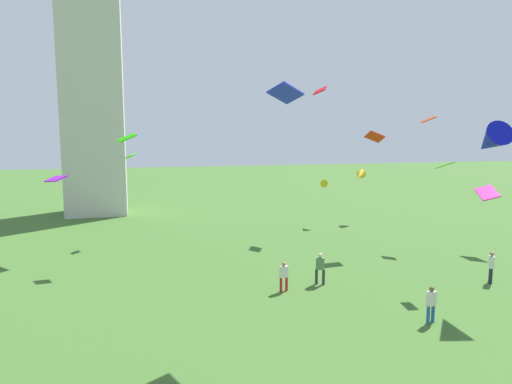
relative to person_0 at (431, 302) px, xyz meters
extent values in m
cylinder|color=#235693|center=(0.17, 0.06, -0.55)|extent=(0.15, 0.15, 0.81)
cylinder|color=#235693|center=(-0.17, -0.06, -0.55)|extent=(0.15, 0.15, 0.81)
cube|color=silver|center=(0.00, 0.00, 0.18)|extent=(0.50, 0.39, 0.64)
sphere|color=brown|center=(0.00, 0.00, 0.61)|extent=(0.24, 0.24, 0.24)
cylinder|color=red|center=(-5.17, 5.54, -0.57)|extent=(0.15, 0.15, 0.78)
cylinder|color=red|center=(-4.83, 5.62, -0.57)|extent=(0.15, 0.15, 0.78)
cube|color=silver|center=(-5.00, 5.58, 0.14)|extent=(0.47, 0.34, 0.62)
sphere|color=#A37556|center=(-5.00, 5.58, 0.56)|extent=(0.23, 0.23, 0.23)
cylinder|color=#1E2333|center=(6.73, 3.52, -0.52)|extent=(0.16, 0.16, 0.87)
cylinder|color=#1E2333|center=(6.98, 3.83, -0.52)|extent=(0.16, 0.16, 0.87)
cube|color=silver|center=(6.85, 3.67, 0.26)|extent=(0.51, 0.54, 0.69)
sphere|color=#A37556|center=(6.85, 3.67, 0.74)|extent=(0.26, 0.26, 0.26)
cylinder|color=#2D3338|center=(-2.83, 6.17, -0.52)|extent=(0.16, 0.16, 0.87)
cylinder|color=#2D3338|center=(-2.47, 6.00, -0.52)|extent=(0.16, 0.16, 0.87)
cube|color=#51754C|center=(-2.65, 6.09, 0.25)|extent=(0.54, 0.45, 0.69)
sphere|color=beige|center=(-2.65, 6.09, 0.72)|extent=(0.25, 0.25, 0.25)
cone|color=#0910B7|center=(5.19, 2.63, 7.11)|extent=(1.92, 2.61, 2.09)
cube|color=#222AE0|center=(-6.13, 2.36, 9.21)|extent=(1.74, 1.46, 0.84)
cube|color=#B93609|center=(9.93, 13.85, 8.74)|extent=(1.24, 1.14, 0.57)
cube|color=#F1209F|center=(12.14, 9.77, 3.32)|extent=(1.60, 2.06, 1.09)
cube|color=#56D010|center=(4.26, 4.75, 5.76)|extent=(0.68, 0.93, 0.46)
cube|color=purple|center=(-17.74, 16.39, 4.51)|extent=(1.62, 1.68, 0.48)
cube|color=red|center=(3.29, 19.83, 11.40)|extent=(1.65, 1.95, 0.95)
cube|color=#51E911|center=(-12.81, 20.13, 5.85)|extent=(0.99, 1.11, 0.48)
cone|color=gold|center=(8.62, 21.97, 3.62)|extent=(1.69, 1.75, 1.23)
cube|color=#1EBE03|center=(-12.96, 14.30, 7.30)|extent=(1.32, 1.04, 0.64)
cone|color=gold|center=(4.54, 21.82, 3.07)|extent=(0.75, 1.08, 0.79)
cube|color=red|center=(4.61, 12.85, 7.37)|extent=(1.34, 0.84, 0.93)
camera|label=1|loc=(-12.58, -15.72, 7.28)|focal=30.38mm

